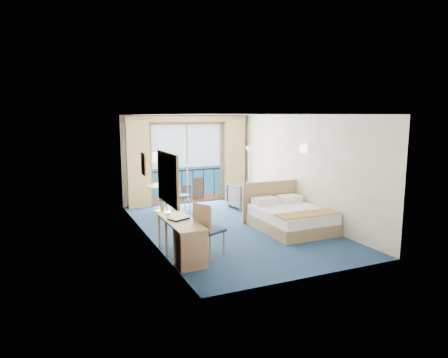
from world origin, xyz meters
TOP-DOWN VIEW (x-y plane):
  - floor at (0.00, 0.00)m, footprint 6.50×6.50m
  - room_walls at (0.00, 0.00)m, footprint 4.04×6.54m
  - balcony_door at (-0.01, 3.22)m, footprint 2.36×0.03m
  - curtain_left at (-1.55, 3.07)m, footprint 0.65×0.22m
  - curtain_right at (1.55, 3.07)m, footprint 0.65×0.22m
  - pelmet at (0.00, 3.10)m, footprint 3.80×0.25m
  - mirror at (-1.97, -1.50)m, footprint 0.05×1.25m
  - wall_print at (-1.97, 0.45)m, footprint 0.04×0.42m
  - sconce_left at (-1.94, -0.60)m, footprint 0.18×0.18m
  - sconce_right at (1.94, -0.15)m, footprint 0.18×0.18m
  - bed at (1.24, -0.68)m, footprint 1.62×1.93m
  - nightstand at (1.76, 0.77)m, footprint 0.44×0.42m
  - phone at (1.75, 0.76)m, footprint 0.21×0.18m
  - armchair at (1.25, 1.76)m, footprint 0.89×0.91m
  - floor_lamp at (1.68, 2.30)m, footprint 0.24×0.24m
  - desk at (-1.73, -1.89)m, footprint 0.53×1.54m
  - desk_chair at (-1.28, -1.65)m, footprint 0.61×0.60m
  - folder at (-1.73, -1.35)m, footprint 0.43×0.39m
  - desk_lamp at (-1.81, -0.86)m, footprint 0.11×0.11m
  - round_table at (-1.06, 2.27)m, footprint 0.85×0.85m
  - table_chair_a at (-0.61, 2.12)m, footprint 0.44×0.43m
  - table_chair_b at (-1.00, 1.69)m, footprint 0.60×0.61m

SIDE VIEW (x-z plane):
  - floor at x=0.00m, z-range 0.00..0.00m
  - bed at x=1.24m, z-range -0.22..0.80m
  - nightstand at x=1.76m, z-range 0.00..0.58m
  - armchair at x=1.25m, z-range 0.00..0.75m
  - desk at x=-1.73m, z-range 0.04..0.76m
  - table_chair_a at x=-0.61m, z-range 0.06..0.96m
  - table_chair_b at x=-1.00m, z-range 0.06..1.06m
  - round_table at x=-1.06m, z-range 0.20..0.96m
  - desk_chair at x=-1.28m, z-range 0.07..1.13m
  - phone at x=1.75m, z-range 0.58..0.66m
  - folder at x=-1.73m, z-range 0.72..0.75m
  - desk_lamp at x=-1.81m, z-range 0.83..1.25m
  - balcony_door at x=-0.01m, z-range -0.12..2.40m
  - curtain_left at x=-1.55m, z-range 0.00..2.55m
  - curtain_right at x=1.55m, z-range 0.00..2.55m
  - floor_lamp at x=1.68m, z-range 0.45..2.20m
  - mirror at x=-1.97m, z-range 1.08..2.03m
  - wall_print at x=-1.97m, z-range 1.34..1.86m
  - room_walls at x=0.00m, z-range 0.42..3.14m
  - sconce_left at x=-1.94m, z-range 1.76..1.94m
  - sconce_right at x=1.94m, z-range 1.76..1.94m
  - pelmet at x=0.00m, z-range 2.49..2.67m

